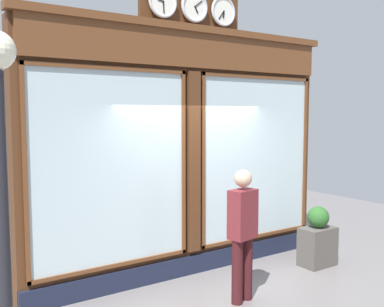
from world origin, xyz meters
The scene contains 5 objects.
shop_facade centered at (0.00, -0.13, 1.85)m, with size 5.08×0.42×4.20m.
pedestrian centered at (0.04, 1.19, 0.93)m, with size 0.40×0.29×1.69m.
street_lamp centered at (3.00, 1.98, 2.01)m, with size 0.28×0.28×2.97m.
planter_box centered at (-1.82, 0.83, 0.30)m, with size 0.56×0.36×0.61m, color #4C4742.
planter_shrub centered at (-1.82, 0.83, 0.77)m, with size 0.33×0.33×0.33m, color #285623.
Camera 1 is at (3.62, 5.35, 2.39)m, focal length 41.49 mm.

